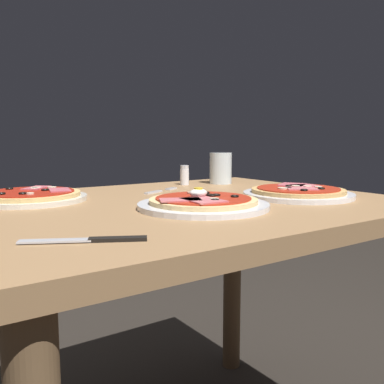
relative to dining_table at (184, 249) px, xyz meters
name	(u,v)px	position (x,y,z in m)	size (l,w,h in m)	color
dining_table	(184,249)	(0.00, 0.00, 0.00)	(1.07, 0.85, 0.77)	#9E754C
pizza_foreground	(203,203)	(-0.03, -0.12, 0.14)	(0.30, 0.30, 0.05)	white
pizza_across_left	(298,193)	(0.30, -0.12, 0.14)	(0.30, 0.30, 0.03)	white
pizza_across_right	(30,196)	(-0.32, 0.22, 0.14)	(0.28, 0.28, 0.03)	silver
water_glass_near	(221,170)	(0.33, 0.27, 0.17)	(0.08, 0.08, 0.11)	silver
fork	(159,191)	(0.04, 0.19, 0.13)	(0.15, 0.08, 0.00)	silver
knife	(93,240)	(-0.35, -0.28, 0.13)	(0.18, 0.11, 0.01)	silver
salt_shaker	(185,175)	(0.21, 0.31, 0.16)	(0.03, 0.03, 0.07)	white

